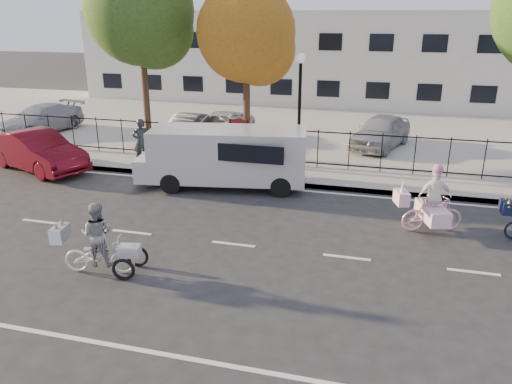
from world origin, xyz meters
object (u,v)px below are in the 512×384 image
(lot_car_a, at_px, (40,119))
(lamppost, at_px, (300,91))
(pedestrian, at_px, (141,142))
(zebra_trike, at_px, (99,246))
(unicorn_bike, at_px, (432,207))
(white_van, at_px, (226,155))
(lot_car_b, at_px, (220,127))
(lot_car_d, at_px, (381,131))
(red_sedan, at_px, (38,151))
(lot_car_c, at_px, (187,127))

(lot_car_a, bearing_deg, lamppost, 0.74)
(lamppost, relative_size, pedestrian, 2.35)
(zebra_trike, relative_size, unicorn_bike, 1.03)
(white_van, distance_m, lot_car_b, 6.18)
(lot_car_d, bearing_deg, white_van, -110.18)
(lamppost, relative_size, lot_car_d, 1.02)
(white_van, height_order, red_sedan, white_van)
(red_sedan, height_order, lot_car_c, red_sedan)
(lamppost, distance_m, unicorn_bike, 6.91)
(zebra_trike, xyz_separation_m, red_sedan, (-6.77, 6.75, 0.09))
(pedestrian, distance_m, lot_car_c, 4.44)
(unicorn_bike, height_order, lot_car_d, unicorn_bike)
(white_van, bearing_deg, unicorn_bike, -27.69)
(unicorn_bike, height_order, red_sedan, unicorn_bike)
(lamppost, distance_m, white_van, 3.72)
(pedestrian, distance_m, lot_car_d, 10.43)
(white_van, distance_m, lot_car_a, 12.56)
(zebra_trike, xyz_separation_m, lot_car_d, (6.07, 13.22, 0.19))
(lot_car_c, bearing_deg, lot_car_a, -170.32)
(white_van, xyz_separation_m, lot_car_b, (-2.15, 5.78, -0.35))
(unicorn_bike, distance_m, lot_car_b, 12.02)
(red_sedan, relative_size, pedestrian, 2.52)
(white_van, xyz_separation_m, pedestrian, (-3.89, 1.25, -0.08))
(lot_car_d, bearing_deg, zebra_trike, -96.36)
(lamppost, relative_size, lot_car_a, 0.92)
(lamppost, height_order, pedestrian, lamppost)
(zebra_trike, bearing_deg, lot_car_a, 30.79)
(lamppost, bearing_deg, white_van, -133.33)
(pedestrian, bearing_deg, unicorn_bike, 125.73)
(lot_car_a, bearing_deg, white_van, -11.65)
(zebra_trike, bearing_deg, white_van, -18.58)
(red_sedan, bearing_deg, zebra_trike, -113.04)
(white_van, relative_size, lot_car_c, 1.73)
(zebra_trike, bearing_deg, lot_car_d, -35.40)
(pedestrian, relative_size, lot_car_a, 0.39)
(lamppost, distance_m, lot_car_c, 7.25)
(lamppost, bearing_deg, lot_car_c, 150.48)
(pedestrian, bearing_deg, lamppost, 153.73)
(white_van, height_order, lot_car_c, white_van)
(lot_car_a, xyz_separation_m, lot_car_c, (7.66, 0.55, -0.10))
(lamppost, bearing_deg, unicorn_bike, -44.63)
(unicorn_bike, distance_m, red_sedan, 14.66)
(lot_car_b, bearing_deg, zebra_trike, -81.23)
(red_sedan, relative_size, lot_car_d, 1.10)
(red_sedan, bearing_deg, white_van, -68.11)
(zebra_trike, relative_size, lot_car_c, 0.58)
(white_van, xyz_separation_m, lot_car_d, (5.14, 6.47, -0.28))
(lot_car_a, bearing_deg, pedestrian, -14.64)
(unicorn_bike, bearing_deg, lot_car_b, 30.78)
(lot_car_c, bearing_deg, pedestrian, -85.61)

